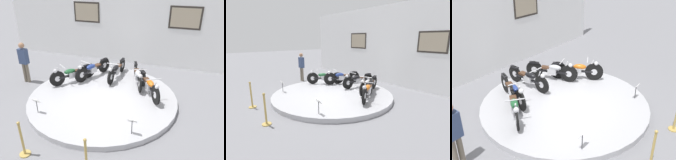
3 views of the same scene
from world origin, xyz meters
TOP-DOWN VIEW (x-y plane):
  - ground_plane at (0.00, 0.00)m, footprint 60.00×60.00m
  - display_platform at (0.00, 0.00)m, footprint 5.31×5.31m
  - back_wall at (0.00, 4.06)m, footprint 14.00×0.22m
  - motorcycle_green at (-1.56, 0.62)m, footprint 1.23×1.61m
  - motorcycle_blue at (-0.97, 1.32)m, footprint 0.79×1.89m
  - motorcycle_black at (-0.00, 1.59)m, footprint 0.54×1.97m
  - motorcycle_silver at (0.97, 1.32)m, footprint 0.78×1.90m
  - motorcycle_orange at (1.56, 0.62)m, footprint 1.08×1.76m
  - info_placard_front_left at (-1.54, -1.71)m, footprint 0.26×0.11m
  - info_placard_front_centre at (1.54, -1.71)m, footprint 0.26×0.11m
  - visitor_standing at (-3.59, 0.31)m, footprint 0.36×0.23m
  - stanchion_post_left_of_entry at (-0.88, -3.19)m, footprint 0.28×0.28m
  - stanchion_post_right_of_entry at (0.88, -3.19)m, footprint 0.28×0.28m

SIDE VIEW (x-z plane):
  - ground_plane at x=0.00m, z-range 0.00..0.00m
  - display_platform at x=0.00m, z-range 0.00..0.18m
  - stanchion_post_left_of_entry at x=-0.88m, z-range -0.17..0.86m
  - stanchion_post_right_of_entry at x=0.88m, z-range -0.17..0.86m
  - info_placard_front_left at x=-1.54m, z-range 0.29..0.80m
  - info_placard_front_centre at x=1.54m, z-range 0.29..0.80m
  - motorcycle_green at x=-1.56m, z-range 0.16..0.95m
  - motorcycle_black at x=0.00m, z-range 0.16..0.95m
  - motorcycle_silver at x=0.97m, z-range 0.17..0.97m
  - motorcycle_blue at x=-0.97m, z-range 0.17..0.97m
  - motorcycle_orange at x=1.56m, z-range 0.17..0.98m
  - visitor_standing at x=-3.59m, z-range 0.12..1.84m
  - back_wall at x=0.00m, z-range 0.00..4.41m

